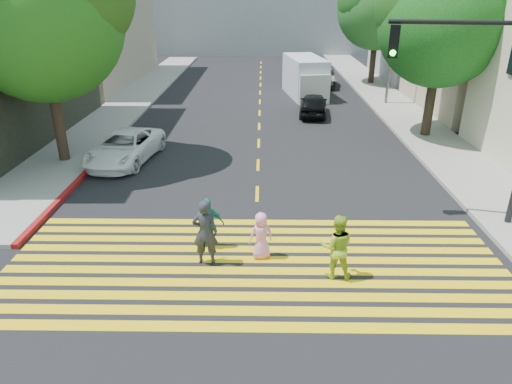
{
  "coord_description": "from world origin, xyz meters",
  "views": [
    {
      "loc": [
        0.17,
        -9.16,
        6.78
      ],
      "look_at": [
        0.0,
        3.0,
        1.4
      ],
      "focal_mm": 32.0,
      "sensor_mm": 36.0,
      "label": 1
    }
  ],
  "objects_px": {
    "tree_right_near": "(445,16)",
    "tree_right_far": "(379,3)",
    "silver_car": "(298,68)",
    "traffic_signal": "(494,92)",
    "white_sedan": "(125,147)",
    "pedestrian_man": "(205,232)",
    "pedestrian_woman": "(337,247)",
    "white_van": "(306,78)",
    "dark_car_parked": "(324,77)",
    "dark_car_near": "(313,104)",
    "pedestrian_child": "(261,236)",
    "tree_left": "(41,9)",
    "pedestrian_extra": "(209,223)"
  },
  "relations": [
    {
      "from": "pedestrian_extra",
      "to": "white_van",
      "type": "distance_m",
      "value": 20.99
    },
    {
      "from": "tree_right_near",
      "to": "pedestrian_child",
      "type": "xyz_separation_m",
      "value": [
        -8.3,
        -11.44,
        -5.04
      ]
    },
    {
      "from": "pedestrian_child",
      "to": "white_van",
      "type": "xyz_separation_m",
      "value": [
        2.98,
        21.05,
        0.57
      ]
    },
    {
      "from": "silver_car",
      "to": "pedestrian_child",
      "type": "bearing_deg",
      "value": 81.19
    },
    {
      "from": "pedestrian_man",
      "to": "pedestrian_extra",
      "type": "height_order",
      "value": "pedestrian_man"
    },
    {
      "from": "silver_car",
      "to": "traffic_signal",
      "type": "height_order",
      "value": "traffic_signal"
    },
    {
      "from": "pedestrian_extra",
      "to": "silver_car",
      "type": "height_order",
      "value": "pedestrian_extra"
    },
    {
      "from": "tree_left",
      "to": "pedestrian_man",
      "type": "bearing_deg",
      "value": -48.62
    },
    {
      "from": "tree_left",
      "to": "white_van",
      "type": "xyz_separation_m",
      "value": [
        11.37,
        13.49,
        -4.89
      ]
    },
    {
      "from": "tree_left",
      "to": "pedestrian_woman",
      "type": "xyz_separation_m",
      "value": [
        10.29,
        -8.45,
        -5.26
      ]
    },
    {
      "from": "pedestrian_man",
      "to": "white_van",
      "type": "relative_size",
      "value": 0.32
    },
    {
      "from": "tree_left",
      "to": "pedestrian_woman",
      "type": "distance_m",
      "value": 14.32
    },
    {
      "from": "tree_left",
      "to": "traffic_signal",
      "type": "xyz_separation_m",
      "value": [
        14.96,
        -5.36,
        -1.98
      ]
    },
    {
      "from": "dark_car_near",
      "to": "pedestrian_child",
      "type": "bearing_deg",
      "value": 85.74
    },
    {
      "from": "white_sedan",
      "to": "white_van",
      "type": "relative_size",
      "value": 0.8
    },
    {
      "from": "pedestrian_man",
      "to": "silver_car",
      "type": "xyz_separation_m",
      "value": [
        4.56,
        29.86,
        -0.25
      ]
    },
    {
      "from": "dark_car_parked",
      "to": "pedestrian_man",
      "type": "bearing_deg",
      "value": -100.92
    },
    {
      "from": "pedestrian_extra",
      "to": "white_sedan",
      "type": "height_order",
      "value": "pedestrian_extra"
    },
    {
      "from": "pedestrian_child",
      "to": "silver_car",
      "type": "relative_size",
      "value": 0.29
    },
    {
      "from": "pedestrian_woman",
      "to": "white_van",
      "type": "height_order",
      "value": "white_van"
    },
    {
      "from": "pedestrian_woman",
      "to": "pedestrian_extra",
      "type": "bearing_deg",
      "value": -18.69
    },
    {
      "from": "pedestrian_extra",
      "to": "dark_car_parked",
      "type": "bearing_deg",
      "value": -101.21
    },
    {
      "from": "pedestrian_man",
      "to": "traffic_signal",
      "type": "xyz_separation_m",
      "value": [
        8.05,
        2.48,
        3.23
      ]
    },
    {
      "from": "tree_right_far",
      "to": "traffic_signal",
      "type": "height_order",
      "value": "tree_right_far"
    },
    {
      "from": "pedestrian_child",
      "to": "silver_car",
      "type": "bearing_deg",
      "value": -114.04
    },
    {
      "from": "pedestrian_man",
      "to": "pedestrian_woman",
      "type": "xyz_separation_m",
      "value": [
        3.39,
        -0.62,
        -0.05
      ]
    },
    {
      "from": "tree_left",
      "to": "white_sedan",
      "type": "height_order",
      "value": "tree_left"
    },
    {
      "from": "tree_right_near",
      "to": "tree_right_far",
      "type": "relative_size",
      "value": 0.96
    },
    {
      "from": "white_sedan",
      "to": "silver_car",
      "type": "xyz_separation_m",
      "value": [
        8.94,
        21.9,
        0.02
      ]
    },
    {
      "from": "tree_right_far",
      "to": "pedestrian_child",
      "type": "xyz_separation_m",
      "value": [
        -8.61,
        -25.69,
        -5.25
      ]
    },
    {
      "from": "tree_right_near",
      "to": "tree_right_far",
      "type": "bearing_deg",
      "value": 88.76
    },
    {
      "from": "tree_left",
      "to": "white_van",
      "type": "distance_m",
      "value": 18.31
    },
    {
      "from": "pedestrian_man",
      "to": "dark_car_parked",
      "type": "bearing_deg",
      "value": -104.15
    },
    {
      "from": "pedestrian_woman",
      "to": "traffic_signal",
      "type": "xyz_separation_m",
      "value": [
        4.66,
        3.1,
        3.28
      ]
    },
    {
      "from": "white_sedan",
      "to": "white_van",
      "type": "height_order",
      "value": "white_van"
    },
    {
      "from": "pedestrian_extra",
      "to": "dark_car_near",
      "type": "relative_size",
      "value": 0.39
    },
    {
      "from": "dark_car_parked",
      "to": "traffic_signal",
      "type": "bearing_deg",
      "value": -82.35
    },
    {
      "from": "pedestrian_woman",
      "to": "pedestrian_child",
      "type": "relative_size",
      "value": 1.29
    },
    {
      "from": "pedestrian_woman",
      "to": "silver_car",
      "type": "xyz_separation_m",
      "value": [
        1.17,
        30.48,
        -0.2
      ]
    },
    {
      "from": "tree_right_near",
      "to": "tree_left",
      "type": "bearing_deg",
      "value": -166.89
    },
    {
      "from": "pedestrian_woman",
      "to": "silver_car",
      "type": "height_order",
      "value": "pedestrian_woman"
    },
    {
      "from": "tree_left",
      "to": "dark_car_near",
      "type": "relative_size",
      "value": 2.35
    },
    {
      "from": "dark_car_parked",
      "to": "white_van",
      "type": "bearing_deg",
      "value": -111.77
    },
    {
      "from": "pedestrian_man",
      "to": "pedestrian_extra",
      "type": "xyz_separation_m",
      "value": [
        -0.01,
        0.83,
        -0.17
      ]
    },
    {
      "from": "tree_left",
      "to": "traffic_signal",
      "type": "bearing_deg",
      "value": -19.71
    },
    {
      "from": "tree_right_near",
      "to": "pedestrian_woman",
      "type": "relative_size",
      "value": 4.83
    },
    {
      "from": "pedestrian_extra",
      "to": "traffic_signal",
      "type": "xyz_separation_m",
      "value": [
        8.06,
        1.65,
        3.39
      ]
    },
    {
      "from": "pedestrian_woman",
      "to": "dark_car_parked",
      "type": "xyz_separation_m",
      "value": [
        2.8,
        25.71,
        -0.18
      ]
    },
    {
      "from": "white_sedan",
      "to": "pedestrian_man",
      "type": "bearing_deg",
      "value": -52.45
    },
    {
      "from": "dark_car_near",
      "to": "white_sedan",
      "type": "bearing_deg",
      "value": 48.92
    }
  ]
}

